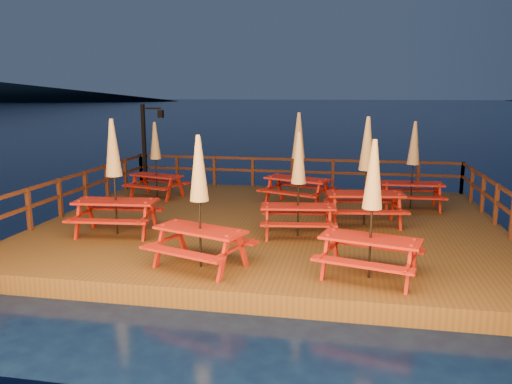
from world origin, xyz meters
TOP-DOWN VIEW (x-y plane):
  - ground at (0.00, 0.00)m, footprint 500.00×500.00m
  - deck at (0.00, 0.00)m, footprint 12.00×10.00m
  - deck_piles at (0.00, 0.00)m, footprint 11.44×9.44m
  - railing at (0.00, 1.78)m, footprint 11.80×9.75m
  - lamp_post at (-5.39, 4.55)m, footprint 0.85×0.18m
  - picnic_table_0 at (2.46, 0.07)m, footprint 2.20×1.91m
  - picnic_table_1 at (0.84, -1.33)m, footprint 1.95×1.68m
  - picnic_table_2 at (0.49, 2.02)m, footprint 2.44×2.23m
  - picnic_table_3 at (2.45, -3.85)m, footprint 2.15×1.92m
  - picnic_table_4 at (-3.55, -1.97)m, footprint 2.12×1.80m
  - picnic_table_5 at (-4.24, 2.40)m, footprint 2.07×1.86m
  - picnic_table_6 at (-0.84, -3.85)m, footprint 2.25×2.05m
  - picnic_table_7 at (3.88, 2.25)m, footprint 1.88×1.57m

SIDE VIEW (x-z plane):
  - deck_piles at x=0.00m, z-range -1.00..0.40m
  - ground at x=0.00m, z-range 0.00..0.00m
  - deck at x=0.00m, z-range 0.00..0.40m
  - railing at x=0.00m, z-range 0.61..1.71m
  - picnic_table_5 at x=-4.24m, z-range 0.45..2.94m
  - picnic_table_1 at x=0.84m, z-range 0.45..2.98m
  - picnic_table_7 at x=3.88m, z-range 0.45..3.05m
  - picnic_table_3 at x=2.45m, z-range 0.45..3.06m
  - picnic_table_6 at x=-0.84m, z-range 0.45..3.09m
  - picnic_table_4 at x=-3.55m, z-range 0.46..3.28m
  - picnic_table_0 at x=2.46m, z-range 0.46..3.29m
  - picnic_table_2 at x=0.49m, z-range 0.46..3.30m
  - lamp_post at x=-5.39m, z-range 0.70..3.70m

